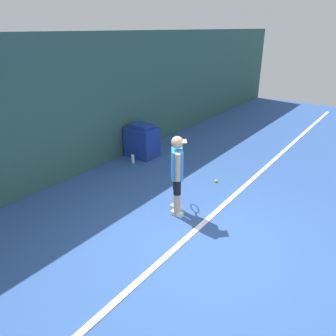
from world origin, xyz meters
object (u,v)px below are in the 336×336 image
at_px(tennis_ball, 216,181).
at_px(water_bottle, 133,158).
at_px(covered_chair, 142,141).
at_px(tennis_player, 177,172).

height_order(tennis_ball, water_bottle, water_bottle).
bearing_deg(covered_chair, water_bottle, -167.51).
xyz_separation_m(tennis_ball, water_bottle, (-0.21, 2.32, 0.09)).
relative_size(tennis_player, tennis_ball, 22.36).
bearing_deg(water_bottle, tennis_ball, -84.86).
xyz_separation_m(tennis_player, water_bottle, (1.39, 2.32, -0.72)).
bearing_deg(tennis_player, tennis_ball, -37.53).
distance_m(tennis_ball, covered_chair, 2.49).
relative_size(tennis_player, water_bottle, 5.95).
distance_m(covered_chair, water_bottle, 0.61).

